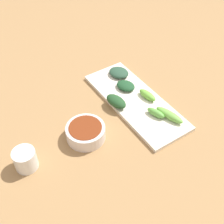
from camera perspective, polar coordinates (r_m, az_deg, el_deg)
The scene contains 10 objects.
tabletop at distance 0.93m, azimuth 0.30°, elevation -1.87°, with size 2.10×2.10×0.02m, color #9A7448.
sauce_bowl at distance 0.86m, azimuth -5.00°, elevation -3.76°, with size 0.11×0.11×0.04m.
serving_plate at distance 0.98m, azimuth 4.42°, elevation 2.05°, with size 0.15×0.39×0.01m, color silver.
broccoli_stalk_0 at distance 0.92m, azimuth 8.29°, elevation -0.18°, with size 0.02×0.06×0.02m, color #5EA743.
broccoli_leafy_1 at distance 1.06m, azimuth 1.29°, elevation 7.47°, with size 0.06×0.07×0.02m, color #284935.
broccoli_leafy_2 at distance 0.94m, azimuth 0.79°, elevation 2.04°, with size 0.04×0.08×0.03m, color #204823.
broccoli_leafy_3 at distance 1.01m, azimuth 2.60°, elevation 4.99°, with size 0.05×0.06×0.02m, color #1D4827.
broccoli_stalk_4 at distance 0.92m, azimuth 10.81°, elevation -0.55°, with size 0.03×0.10×0.02m, color #6EB345.
broccoli_stalk_5 at distance 0.98m, azimuth 6.72°, elevation 3.20°, with size 0.03×0.07×0.02m, color #6FB93D.
tea_cup at distance 0.82m, azimuth -16.08°, elevation -8.61°, with size 0.06×0.06×0.06m, color white.
Camera 1 is at (-0.35, -0.53, 0.69)m, focal length 48.36 mm.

